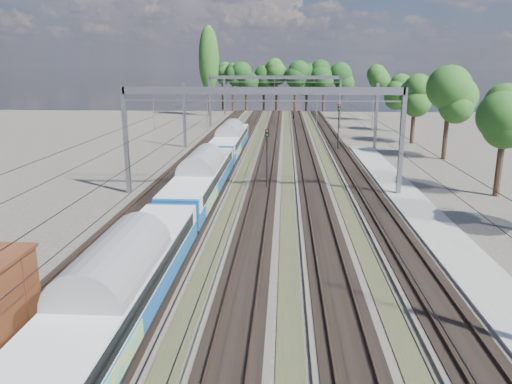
# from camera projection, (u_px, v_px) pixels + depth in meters

# --- Properties ---
(track_bed) EXTENTS (21.00, 130.00, 0.34)m
(track_bed) POSITION_uv_depth(u_px,v_px,m) (268.00, 161.00, 57.11)
(track_bed) COLOR #47423A
(track_bed) RESTS_ON ground
(platform) EXTENTS (3.00, 70.00, 0.30)m
(platform) POSITION_uv_depth(u_px,v_px,m) (439.00, 233.00, 32.23)
(platform) COLOR gray
(platform) RESTS_ON ground
(catenary) EXTENTS (25.65, 130.00, 9.00)m
(catenary) POSITION_uv_depth(u_px,v_px,m) (273.00, 101.00, 62.98)
(catenary) COLOR slate
(catenary) RESTS_ON ground
(tree_belt) EXTENTS (38.51, 101.18, 11.57)m
(tree_belt) POSITION_uv_depth(u_px,v_px,m) (311.00, 79.00, 101.24)
(tree_belt) COLOR black
(tree_belt) RESTS_ON ground
(poplar) EXTENTS (4.40, 4.40, 19.04)m
(poplar) POSITION_uv_depth(u_px,v_px,m) (209.00, 60.00, 106.31)
(poplar) COLOR black
(poplar) RESTS_ON ground
(emu_train) EXTENTS (2.89, 61.11, 4.22)m
(emu_train) POSITION_uv_depth(u_px,v_px,m) (201.00, 175.00, 38.59)
(emu_train) COLOR black
(emu_train) RESTS_ON ground
(worker) EXTENTS (0.61, 0.73, 1.72)m
(worker) POSITION_uv_depth(u_px,v_px,m) (294.00, 116.00, 100.50)
(worker) COLOR black
(worker) RESTS_ON ground
(signal_near) EXTENTS (0.38, 0.36, 5.33)m
(signal_near) POSITION_uv_depth(u_px,v_px,m) (267.00, 152.00, 43.65)
(signal_near) COLOR black
(signal_near) RESTS_ON ground
(signal_far) EXTENTS (0.37, 0.33, 5.89)m
(signal_far) POSITION_uv_depth(u_px,v_px,m) (339.00, 122.00, 63.82)
(signal_far) COLOR black
(signal_far) RESTS_ON ground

